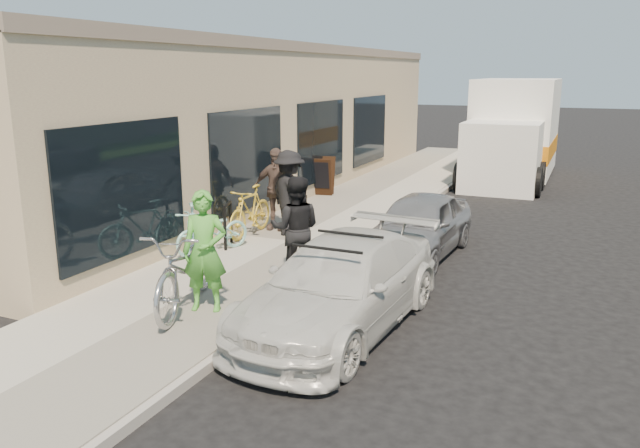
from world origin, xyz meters
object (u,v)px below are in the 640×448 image
(cruiser_bike_b, at_px, (213,231))
(bike_rack, at_px, (228,220))
(sedan_silver, at_px, (419,225))
(bystander_a, at_px, (289,194))
(man_standing, at_px, (296,229))
(cruiser_bike_a, at_px, (192,234))
(sedan_white, at_px, (340,285))
(woman_rider, at_px, (205,251))
(sandwich_board, at_px, (322,176))
(tandem_bike, at_px, (187,268))
(moving_truck, at_px, (513,135))
(bystander_b, at_px, (276,189))
(cruiser_bike_c, at_px, (250,211))

(cruiser_bike_b, bearing_deg, bike_rack, 108.59)
(sedan_silver, relative_size, bystander_a, 1.98)
(bike_rack, height_order, man_standing, man_standing)
(bike_rack, relative_size, cruiser_bike_a, 0.51)
(sedan_white, xyz_separation_m, woman_rider, (-1.87, -0.50, 0.40))
(sandwich_board, bearing_deg, bystander_a, -84.07)
(woman_rider, bearing_deg, tandem_bike, 169.98)
(sedan_silver, height_order, man_standing, man_standing)
(moving_truck, bearing_deg, woman_rider, -99.56)
(bike_rack, xyz_separation_m, sedan_silver, (3.43, 1.41, -0.07))
(moving_truck, height_order, man_standing, moving_truck)
(sedan_silver, bearing_deg, tandem_bike, -113.04)
(sedan_silver, height_order, bystander_a, bystander_a)
(bike_rack, distance_m, bystander_b, 1.67)
(bystander_a, bearing_deg, moving_truck, -71.54)
(sedan_white, relative_size, bystander_a, 2.45)
(bike_rack, bearing_deg, sandwich_board, 94.80)
(moving_truck, bearing_deg, cruiser_bike_c, -110.47)
(man_standing, height_order, bystander_b, bystander_b)
(cruiser_bike_a, height_order, bystander_a, bystander_a)
(moving_truck, bearing_deg, bystander_a, -107.11)
(bystander_a, height_order, bystander_b, bystander_a)
(bike_rack, distance_m, cruiser_bike_b, 0.49)
(sandwich_board, height_order, woman_rider, woman_rider)
(cruiser_bike_c, bearing_deg, cruiser_bike_a, -91.07)
(sedan_white, xyz_separation_m, sedan_silver, (0.04, 3.90, -0.02))
(tandem_bike, bearing_deg, cruiser_bike_a, 107.25)
(sedan_silver, xyz_separation_m, cruiser_bike_a, (-3.45, -2.55, 0.06))
(moving_truck, height_order, bystander_b, moving_truck)
(sedan_silver, xyz_separation_m, cruiser_bike_b, (-3.46, -1.88, -0.04))
(man_standing, bearing_deg, sandwich_board, -89.36)
(woman_rider, distance_m, bystander_b, 4.78)
(sedan_white, bearing_deg, sandwich_board, 119.60)
(sedan_silver, xyz_separation_m, man_standing, (-1.33, -2.67, 0.41))
(man_standing, xyz_separation_m, bystander_a, (-1.36, 2.47, 0.03))
(tandem_bike, bearing_deg, cruiser_bike_b, 99.98)
(tandem_bike, bearing_deg, bike_rack, 95.76)
(sedan_white, relative_size, cruiser_bike_c, 2.55)
(woman_rider, bearing_deg, sandwich_board, 83.75)
(sedan_white, xyz_separation_m, tandem_bike, (-2.15, -0.54, 0.14))
(sedan_white, relative_size, cruiser_bike_b, 2.78)
(sedan_white, distance_m, woman_rider, 1.97)
(man_standing, bearing_deg, tandem_bike, 43.91)
(man_standing, bearing_deg, sedan_silver, -136.33)
(sandwich_board, bearing_deg, man_standing, -78.95)
(cruiser_bike_b, bearing_deg, sandwich_board, 116.87)
(sedan_white, distance_m, man_standing, 1.82)
(sedan_silver, distance_m, cruiser_bike_c, 3.50)
(bike_rack, xyz_separation_m, man_standing, (2.10, -1.27, 0.34))
(tandem_bike, bearing_deg, woman_rider, -7.09)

